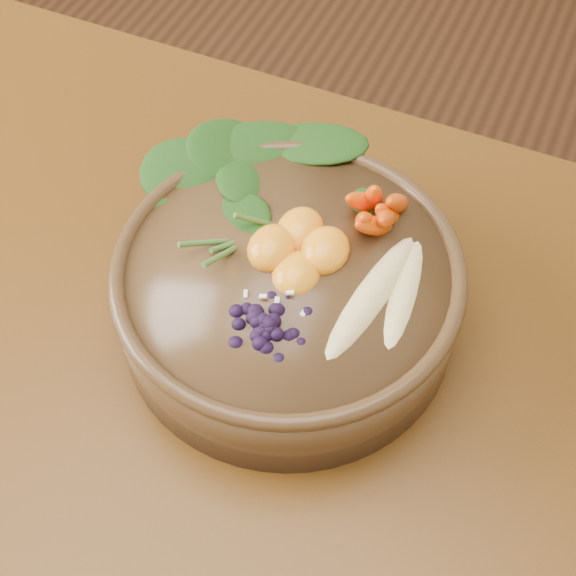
% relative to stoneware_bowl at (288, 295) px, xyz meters
% --- Properties ---
extents(stoneware_bowl, '(0.30, 0.30, 0.08)m').
position_rel_stoneware_bowl_xyz_m(stoneware_bowl, '(0.00, 0.00, 0.00)').
color(stoneware_bowl, '#4B321A').
rests_on(stoneware_bowl, dining_table).
extents(kale_heap, '(0.20, 0.18, 0.04)m').
position_rel_stoneware_bowl_xyz_m(kale_heap, '(-0.05, 0.06, 0.06)').
color(kale_heap, '#1A420E').
rests_on(kale_heap, stoneware_bowl).
extents(carrot_cluster, '(0.06, 0.06, 0.08)m').
position_rel_stoneware_bowl_xyz_m(carrot_cluster, '(0.05, 0.08, 0.08)').
color(carrot_cluster, '#E64104').
rests_on(carrot_cluster, stoneware_bowl).
extents(banana_halves, '(0.07, 0.17, 0.03)m').
position_rel_stoneware_bowl_xyz_m(banana_halves, '(0.08, 0.01, 0.05)').
color(banana_halves, '#E0CC84').
rests_on(banana_halves, stoneware_bowl).
extents(mandarin_cluster, '(0.09, 0.10, 0.03)m').
position_rel_stoneware_bowl_xyz_m(mandarin_cluster, '(0.00, 0.02, 0.06)').
color(mandarin_cluster, orange).
rests_on(mandarin_cluster, stoneware_bowl).
extents(blueberry_pile, '(0.14, 0.11, 0.04)m').
position_rel_stoneware_bowl_xyz_m(blueberry_pile, '(0.01, -0.06, 0.06)').
color(blueberry_pile, black).
rests_on(blueberry_pile, stoneware_bowl).
extents(coconut_flakes, '(0.10, 0.07, 0.01)m').
position_rel_stoneware_bowl_xyz_m(coconut_flakes, '(0.00, -0.02, 0.04)').
color(coconut_flakes, white).
rests_on(coconut_flakes, stoneware_bowl).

